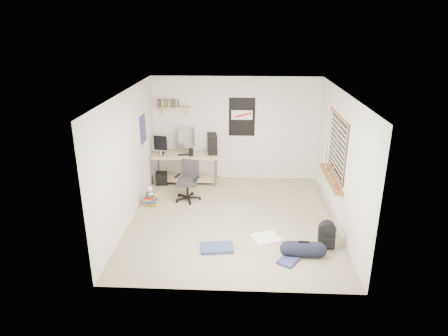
{
  "coord_description": "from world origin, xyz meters",
  "views": [
    {
      "loc": [
        0.17,
        -7.08,
        3.7
      ],
      "look_at": [
        -0.18,
        0.19,
        1.0
      ],
      "focal_mm": 32.0,
      "sensor_mm": 36.0,
      "label": 1
    }
  ],
  "objects_px": {
    "backpack": "(326,237)",
    "book_stack": "(151,199)",
    "duffel_bag": "(303,249)",
    "office_chair": "(187,179)",
    "desk": "(186,168)"
  },
  "relations": [
    {
      "from": "desk",
      "to": "book_stack",
      "type": "xyz_separation_m",
      "value": [
        -0.57,
        -1.35,
        -0.22
      ]
    },
    {
      "from": "desk",
      "to": "office_chair",
      "type": "bearing_deg",
      "value": -61.84
    },
    {
      "from": "desk",
      "to": "duffel_bag",
      "type": "distance_m",
      "value": 3.99
    },
    {
      "from": "backpack",
      "to": "book_stack",
      "type": "bearing_deg",
      "value": 160.34
    },
    {
      "from": "office_chair",
      "to": "book_stack",
      "type": "relative_size",
      "value": 1.81
    },
    {
      "from": "office_chair",
      "to": "desk",
      "type": "bearing_deg",
      "value": 116.7
    },
    {
      "from": "desk",
      "to": "book_stack",
      "type": "bearing_deg",
      "value": -93.98
    },
    {
      "from": "backpack",
      "to": "duffel_bag",
      "type": "bearing_deg",
      "value": -139.96
    },
    {
      "from": "duffel_bag",
      "to": "book_stack",
      "type": "relative_size",
      "value": 1.08
    },
    {
      "from": "desk",
      "to": "duffel_bag",
      "type": "relative_size",
      "value": 2.99
    },
    {
      "from": "backpack",
      "to": "duffel_bag",
      "type": "distance_m",
      "value": 0.54
    },
    {
      "from": "office_chair",
      "to": "duffel_bag",
      "type": "xyz_separation_m",
      "value": [
        2.22,
        -2.14,
        -0.35
      ]
    },
    {
      "from": "duffel_bag",
      "to": "office_chair",
      "type": "bearing_deg",
      "value": 137.79
    },
    {
      "from": "backpack",
      "to": "office_chair",
      "type": "bearing_deg",
      "value": 149.84
    },
    {
      "from": "backpack",
      "to": "book_stack",
      "type": "xyz_separation_m",
      "value": [
        -3.4,
        1.52,
        -0.05
      ]
    }
  ]
}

